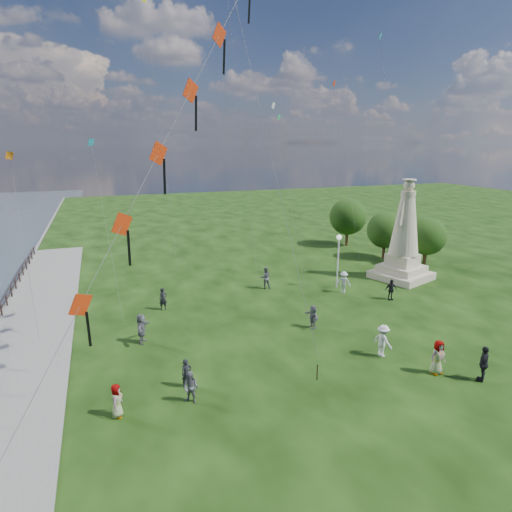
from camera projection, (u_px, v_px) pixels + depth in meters
name	position (u px, v px, depth m)	size (l,w,h in m)	color
statue	(404.00, 242.00, 37.62)	(5.53, 5.53, 8.83)	tan
lamppost	(338.00, 250.00, 35.09)	(0.42, 0.42, 4.57)	silver
tree_row	(378.00, 225.00, 45.99)	(6.55, 14.18, 5.61)	#382314
person_0	(187.00, 373.00, 21.17)	(0.55, 0.36, 1.50)	black
person_1	(191.00, 388.00, 19.84)	(0.77, 0.47, 1.58)	#595960
person_2	(383.00, 341.00, 24.22)	(1.22, 0.63, 1.89)	silver
person_3	(484.00, 364.00, 21.68)	(1.12, 0.57, 1.91)	black
person_4	(438.00, 357.00, 22.36)	(0.92, 0.56, 1.87)	#595960
person_5	(142.00, 328.00, 25.86)	(1.73, 0.75, 1.87)	#595960
person_6	(163.00, 299.00, 31.03)	(0.60, 0.40, 1.66)	black
person_7	(265.00, 278.00, 35.59)	(0.90, 0.56, 1.85)	#595960
person_8	(344.00, 282.00, 34.56)	(1.16, 0.60, 1.80)	silver
person_9	(391.00, 290.00, 33.00)	(0.97, 0.50, 1.65)	black
person_10	(117.00, 401.00, 18.84)	(0.77, 0.47, 1.58)	#595960
person_11	(313.00, 317.00, 27.98)	(1.45, 0.63, 1.57)	#595960
red_kite_train	(172.00, 131.00, 18.09)	(12.40, 9.35, 19.78)	black
small_kites	(240.00, 116.00, 37.14)	(30.72, 16.73, 25.00)	#166D84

